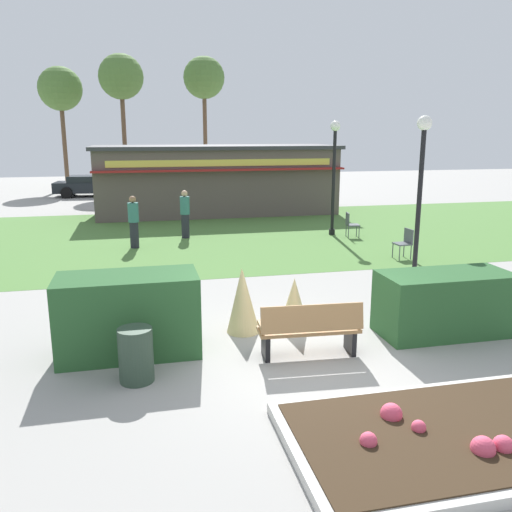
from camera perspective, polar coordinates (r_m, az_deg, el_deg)
name	(u,v)px	position (r m, az deg, el deg)	size (l,w,h in m)	color
ground_plane	(300,360)	(8.90, 4.78, -11.12)	(80.00, 80.00, 0.00)	#999691
lawn_patch	(208,235)	(19.42, -5.18, 2.31)	(36.00, 12.00, 0.01)	#4C7A38
flower_bed	(443,437)	(7.08, 19.57, -17.91)	(3.80, 2.37, 0.33)	beige
park_bench	(310,329)	(8.86, 5.83, -7.88)	(1.73, 0.63, 0.95)	#9E7547
hedge_left	(129,315)	(9.13, -13.59, -6.20)	(2.31, 1.10, 1.37)	#28562B
hedge_right	(445,303)	(10.39, 19.69, -4.84)	(2.42, 1.10, 1.16)	#28562B
ornamental_grass_behind_left	(243,301)	(9.85, -1.41, -4.92)	(0.62, 0.62, 1.19)	#D1BC7F
ornamental_grass_behind_right	(242,300)	(9.85, -1.53, -4.78)	(0.57, 0.57, 1.23)	#D1BC7F
ornamental_grass_behind_center	(294,303)	(10.09, 4.14, -5.12)	(0.58, 0.58, 0.99)	#D1BC7F
ornamental_grass_behind_far	(294,305)	(9.93, 4.13, -5.32)	(0.51, 0.51, 1.02)	#D1BC7F
lamppost_mid	(421,178)	(13.72, 17.37, 8.03)	(0.36, 0.36, 4.06)	black
lamppost_far	(334,164)	(19.28, 8.44, 9.81)	(0.36, 0.36, 4.06)	black
trash_bin	(136,355)	(8.22, -12.84, -10.38)	(0.52, 0.52, 0.84)	#2D4233
food_kiosk	(216,179)	(24.57, -4.30, 8.26)	(10.98, 4.07, 3.08)	#594C47
cafe_chair_west	(350,223)	(19.06, 10.15, 3.55)	(0.51, 0.51, 0.89)	#4C5156
cafe_chair_east	(405,241)	(16.21, 15.80, 1.57)	(0.47, 0.47, 0.89)	#4C5156
person_strolling	(134,222)	(17.44, -13.07, 3.64)	(0.34, 0.34, 1.69)	#23232D
person_standing	(185,214)	(18.80, -7.67, 4.53)	(0.34, 0.34, 1.69)	#23232D
parked_car_west_slot	(92,185)	(32.62, -17.32, 7.31)	(4.33, 2.30, 1.20)	black
parked_car_center_slot	(178,183)	(32.62, -8.39, 7.77)	(4.34, 2.33, 1.20)	maroon
tree_left_bg	(121,78)	(35.99, -14.37, 18.12)	(2.80, 2.80, 8.47)	brown
tree_right_bg	(204,79)	(37.91, -5.64, 18.49)	(2.80, 2.80, 8.68)	brown
tree_center_bg	(60,90)	(37.93, -20.39, 16.48)	(2.80, 2.80, 7.81)	brown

